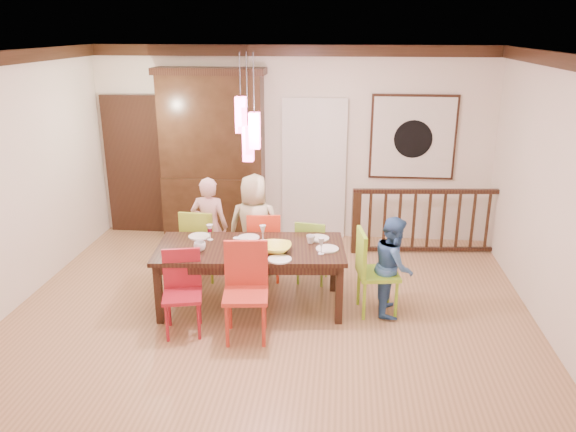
# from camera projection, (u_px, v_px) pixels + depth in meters

# --- Properties ---
(floor) EXTENTS (6.00, 6.00, 0.00)m
(floor) POSITION_uv_depth(u_px,v_px,m) (271.00, 308.00, 6.60)
(floor) COLOR #9E754C
(floor) RESTS_ON ground
(ceiling) EXTENTS (6.00, 6.00, 0.00)m
(ceiling) POSITION_uv_depth(u_px,v_px,m) (269.00, 52.00, 5.67)
(ceiling) COLOR white
(ceiling) RESTS_ON wall_back
(wall_back) EXTENTS (6.00, 0.00, 6.00)m
(wall_back) POSITION_uv_depth(u_px,v_px,m) (291.00, 145.00, 8.49)
(wall_back) COLOR beige
(wall_back) RESTS_ON floor
(wall_left) EXTENTS (0.00, 5.00, 5.00)m
(wall_left) POSITION_uv_depth(u_px,v_px,m) (11.00, 183.00, 6.42)
(wall_left) COLOR beige
(wall_left) RESTS_ON floor
(wall_right) EXTENTS (0.00, 5.00, 5.00)m
(wall_right) POSITION_uv_depth(u_px,v_px,m) (555.00, 198.00, 5.86)
(wall_right) COLOR beige
(wall_right) RESTS_ON floor
(crown_molding) EXTENTS (6.00, 5.00, 0.16)m
(crown_molding) POSITION_uv_depth(u_px,v_px,m) (269.00, 60.00, 5.70)
(crown_molding) COLOR black
(crown_molding) RESTS_ON wall_back
(panel_door) EXTENTS (1.04, 0.07, 2.24)m
(panel_door) POSITION_uv_depth(u_px,v_px,m) (139.00, 167.00, 8.80)
(panel_door) COLOR black
(panel_door) RESTS_ON wall_back
(white_doorway) EXTENTS (0.97, 0.05, 2.22)m
(white_doorway) POSITION_uv_depth(u_px,v_px,m) (314.00, 171.00, 8.56)
(white_doorway) COLOR silver
(white_doorway) RESTS_ON wall_back
(painting) EXTENTS (1.25, 0.06, 1.25)m
(painting) POSITION_uv_depth(u_px,v_px,m) (413.00, 137.00, 8.24)
(painting) COLOR black
(painting) RESTS_ON wall_back
(pendant_cluster) EXTENTS (0.27, 0.21, 1.14)m
(pendant_cluster) POSITION_uv_depth(u_px,v_px,m) (248.00, 129.00, 6.00)
(pendant_cluster) COLOR #FF4C8C
(pendant_cluster) RESTS_ON ceiling
(dining_table) EXTENTS (2.23, 1.17, 0.75)m
(dining_table) POSITION_uv_depth(u_px,v_px,m) (251.00, 253.00, 6.46)
(dining_table) COLOR black
(dining_table) RESTS_ON floor
(chair_far_left) EXTENTS (0.46, 0.46, 0.95)m
(chair_far_left) POSITION_uv_depth(u_px,v_px,m) (202.00, 238.00, 7.26)
(chair_far_left) COLOR #98B52C
(chair_far_left) RESTS_ON floor
(chair_far_mid) EXTENTS (0.47, 0.47, 0.93)m
(chair_far_mid) POSITION_uv_depth(u_px,v_px,m) (264.00, 240.00, 7.24)
(chair_far_mid) COLOR red
(chair_far_mid) RESTS_ON floor
(chair_far_right) EXTENTS (0.44, 0.44, 0.85)m
(chair_far_right) POSITION_uv_depth(u_px,v_px,m) (313.00, 246.00, 7.18)
(chair_far_right) COLOR #77AB2E
(chair_far_right) RESTS_ON floor
(chair_near_left) EXTENTS (0.49, 0.49, 0.90)m
(chair_near_left) POSITION_uv_depth(u_px,v_px,m) (182.00, 289.00, 5.93)
(chair_near_left) COLOR maroon
(chair_near_left) RESTS_ON floor
(chair_near_mid) EXTENTS (0.51, 0.51, 1.02)m
(chair_near_mid) POSITION_uv_depth(u_px,v_px,m) (246.00, 287.00, 5.81)
(chair_near_mid) COLOR red
(chair_near_mid) RESTS_ON floor
(chair_end_right) EXTENTS (0.51, 0.51, 0.99)m
(chair_end_right) POSITION_uv_depth(u_px,v_px,m) (378.00, 267.00, 6.35)
(chair_end_right) COLOR #90CD28
(chair_end_right) RESTS_ON floor
(china_hutch) EXTENTS (1.64, 0.46, 2.59)m
(china_hutch) POSITION_uv_depth(u_px,v_px,m) (213.00, 156.00, 8.46)
(china_hutch) COLOR black
(china_hutch) RESTS_ON floor
(balustrade) EXTENTS (2.23, 0.29, 0.96)m
(balustrade) POSITION_uv_depth(u_px,v_px,m) (429.00, 220.00, 8.09)
(balustrade) COLOR black
(balustrade) RESTS_ON floor
(person_far_left) EXTENTS (0.49, 0.33, 1.34)m
(person_far_left) POSITION_uv_depth(u_px,v_px,m) (210.00, 227.00, 7.31)
(person_far_left) COLOR #FCC0C1
(person_far_left) RESTS_ON floor
(person_far_mid) EXTENTS (0.70, 0.47, 1.39)m
(person_far_mid) POSITION_uv_depth(u_px,v_px,m) (254.00, 227.00, 7.21)
(person_far_mid) COLOR beige
(person_far_mid) RESTS_ON floor
(person_end_right) EXTENTS (0.45, 0.57, 1.15)m
(person_end_right) POSITION_uv_depth(u_px,v_px,m) (393.00, 266.00, 6.36)
(person_end_right) COLOR #3C67A8
(person_end_right) RESTS_ON floor
(serving_bowl) EXTENTS (0.36, 0.36, 0.09)m
(serving_bowl) POSITION_uv_depth(u_px,v_px,m) (276.00, 248.00, 6.28)
(serving_bowl) COLOR yellow
(serving_bowl) RESTS_ON dining_table
(small_bowl) EXTENTS (0.20, 0.20, 0.05)m
(small_bowl) POSITION_uv_depth(u_px,v_px,m) (242.00, 243.00, 6.47)
(small_bowl) COLOR white
(small_bowl) RESTS_ON dining_table
(cup_left) EXTENTS (0.18, 0.18, 0.11)m
(cup_left) POSITION_uv_depth(u_px,v_px,m) (200.00, 247.00, 6.30)
(cup_left) COLOR silver
(cup_left) RESTS_ON dining_table
(cup_right) EXTENTS (0.12, 0.12, 0.10)m
(cup_right) POSITION_uv_depth(u_px,v_px,m) (311.00, 239.00, 6.53)
(cup_right) COLOR silver
(cup_right) RESTS_ON dining_table
(plate_far_left) EXTENTS (0.26, 0.26, 0.01)m
(plate_far_left) POSITION_uv_depth(u_px,v_px,m) (199.00, 236.00, 6.73)
(plate_far_left) COLOR white
(plate_far_left) RESTS_ON dining_table
(plate_far_mid) EXTENTS (0.26, 0.26, 0.01)m
(plate_far_mid) POSITION_uv_depth(u_px,v_px,m) (249.00, 238.00, 6.69)
(plate_far_mid) COLOR white
(plate_far_mid) RESTS_ON dining_table
(plate_far_right) EXTENTS (0.26, 0.26, 0.01)m
(plate_far_right) POSITION_uv_depth(u_px,v_px,m) (318.00, 238.00, 6.68)
(plate_far_right) COLOR white
(plate_far_right) RESTS_ON dining_table
(plate_near_left) EXTENTS (0.26, 0.26, 0.01)m
(plate_near_left) POSITION_uv_depth(u_px,v_px,m) (180.00, 254.00, 6.21)
(plate_near_left) COLOR white
(plate_near_left) RESTS_ON dining_table
(plate_near_mid) EXTENTS (0.26, 0.26, 0.01)m
(plate_near_mid) POSITION_uv_depth(u_px,v_px,m) (280.00, 259.00, 6.07)
(plate_near_mid) COLOR white
(plate_near_mid) RESTS_ON dining_table
(plate_end_right) EXTENTS (0.26, 0.26, 0.01)m
(plate_end_right) POSITION_uv_depth(u_px,v_px,m) (327.00, 249.00, 6.36)
(plate_end_right) COLOR white
(plate_end_right) RESTS_ON dining_table
(wine_glass_a) EXTENTS (0.08, 0.08, 0.19)m
(wine_glass_a) POSITION_uv_depth(u_px,v_px,m) (210.00, 232.00, 6.61)
(wine_glass_a) COLOR #590C19
(wine_glass_a) RESTS_ON dining_table
(wine_glass_b) EXTENTS (0.08, 0.08, 0.19)m
(wine_glass_b) POSITION_uv_depth(u_px,v_px,m) (263.00, 233.00, 6.59)
(wine_glass_b) COLOR silver
(wine_glass_b) RESTS_ON dining_table
(wine_glass_c) EXTENTS (0.08, 0.08, 0.19)m
(wine_glass_c) POSITION_uv_depth(u_px,v_px,m) (237.00, 246.00, 6.21)
(wine_glass_c) COLOR #590C19
(wine_glass_c) RESTS_ON dining_table
(wine_glass_d) EXTENTS (0.08, 0.08, 0.19)m
(wine_glass_d) POSITION_uv_depth(u_px,v_px,m) (321.00, 246.00, 6.21)
(wine_glass_d) COLOR silver
(wine_glass_d) RESTS_ON dining_table
(napkin) EXTENTS (0.18, 0.14, 0.01)m
(napkin) POSITION_uv_depth(u_px,v_px,m) (239.00, 258.00, 6.11)
(napkin) COLOR #D83359
(napkin) RESTS_ON dining_table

